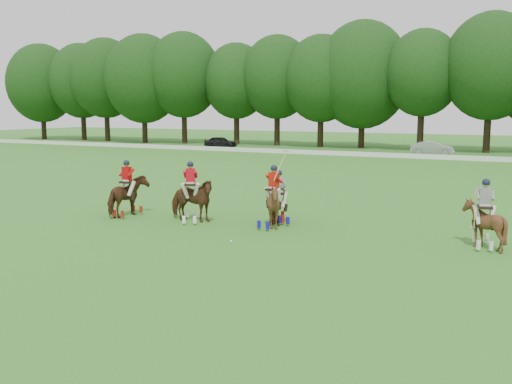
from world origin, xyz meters
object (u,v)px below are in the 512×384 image
at_px(polo_stripe_a, 279,204).
at_px(polo_ball, 231,241).
at_px(car_left, 221,142).
at_px(car_mid, 432,148).
at_px(polo_red_a, 128,196).
at_px(polo_red_b, 191,200).
at_px(polo_stripe_b, 484,223).
at_px(polo_red_c, 274,205).

distance_m(polo_stripe_a, polo_ball, 4.02).
height_order(car_left, polo_ball, car_left).
xyz_separation_m(car_mid, polo_ball, (0.44, -40.82, -0.63)).
bearing_deg(polo_red_a, polo_red_b, 4.06).
bearing_deg(polo_stripe_a, polo_red_b, -154.24).
bearing_deg(polo_red_b, polo_stripe_a, 25.76).
bearing_deg(car_mid, polo_stripe_a, 170.21).
height_order(car_left, polo_red_a, polo_red_a).
bearing_deg(car_left, polo_red_a, -159.09).
bearing_deg(polo_red_a, car_left, 115.09).
distance_m(polo_stripe_b, polo_ball, 8.37).
bearing_deg(polo_stripe_a, polo_red_c, -75.05).
xyz_separation_m(polo_red_c, polo_stripe_b, (7.47, 0.24, -0.06)).
bearing_deg(polo_red_b, polo_red_c, 6.99).
height_order(car_left, polo_stripe_b, polo_stripe_b).
relative_size(polo_stripe_b, polo_ball, 25.48).
bearing_deg(polo_red_b, polo_ball, -37.01).
distance_m(polo_red_a, polo_stripe_a, 6.47).
distance_m(polo_red_b, polo_stripe_a, 3.54).
bearing_deg(polo_red_b, polo_stripe_b, 3.47).
height_order(car_mid, polo_stripe_b, polo_stripe_b).
xyz_separation_m(polo_red_b, polo_red_c, (3.48, 0.43, -0.01)).
bearing_deg(polo_stripe_b, car_left, 130.37).
height_order(polo_red_b, polo_red_c, polo_red_c).
relative_size(polo_red_c, polo_stripe_b, 1.29).
relative_size(polo_red_a, polo_stripe_b, 1.05).
bearing_deg(polo_stripe_a, car_left, 123.41).
relative_size(polo_red_a, polo_stripe_a, 1.14).
bearing_deg(polo_ball, car_mid, 90.61).
distance_m(car_left, polo_stripe_a, 44.16).
relative_size(car_mid, polo_ball, 45.66).
height_order(car_left, car_mid, car_mid).
xyz_separation_m(polo_red_b, polo_ball, (3.21, -2.42, -0.85)).
xyz_separation_m(polo_red_c, polo_stripe_a, (-0.30, 1.11, -0.14)).
bearing_deg(polo_stripe_b, polo_red_c, -178.17).
xyz_separation_m(polo_red_c, polo_ball, (-0.27, -2.85, -0.84)).
xyz_separation_m(polo_red_a, polo_stripe_a, (6.23, 1.75, -0.13)).
relative_size(car_mid, polo_red_a, 1.71).
relative_size(polo_red_b, polo_red_c, 0.83).
height_order(polo_red_c, polo_ball, polo_red_c).
distance_m(polo_red_a, polo_red_c, 6.56).
bearing_deg(car_mid, car_left, 79.57).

